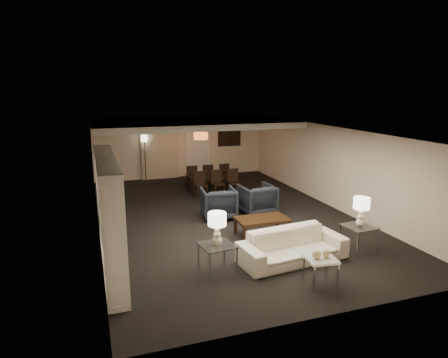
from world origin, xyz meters
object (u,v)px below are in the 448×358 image
coffee_table (262,227)px  vase_blue (114,239)px  chair_nl (201,185)px  sofa (293,246)px  pendant_light (201,136)px  floor_lamp (145,158)px  floor_speaker (111,214)px  chair_fm (207,176)px  vase_amber (110,201)px  armchair_right (257,199)px  table_lamp_left (217,229)px  dining_table (212,183)px  chair_fr (222,175)px  chair_nm (218,183)px  side_table_right (359,238)px  table_lamp_right (361,212)px  chair_nr (234,182)px  side_table_left (217,259)px  armchair_left (218,203)px  marble_table (320,271)px  television (109,208)px  chair_fl (191,177)px

coffee_table → vase_blue: (-3.70, -2.04, 0.92)m
vase_blue → chair_nl: size_ratio=0.21×
sofa → coffee_table: (0.00, 1.60, -0.11)m
pendant_light → floor_lamp: (-1.82, 1.70, -1.01)m
floor_speaker → chair_fm: bearing=54.8°
pendant_light → vase_amber: size_ratio=3.25×
armchair_right → table_lamp_left: table_lamp_left is taller
coffee_table → dining_table: 4.56m
pendant_light → floor_speaker: 5.62m
armchair_right → chair_fr: 3.51m
vase_blue → floor_speaker: vase_blue is taller
chair_nm → side_table_right: bearing=-77.5°
coffee_table → table_lamp_right: (1.70, -1.60, 0.70)m
chair_nr → chair_nm: bearing=-176.7°
side_table_right → table_lamp_right: (0.00, 0.00, 0.63)m
side_table_right → side_table_left: bearing=180.0°
pendant_light → vase_blue: 8.23m
pendant_light → dining_table: size_ratio=0.31×
dining_table → floor_lamp: (-2.02, 2.46, 0.61)m
side_table_left → chair_fm: (1.81, 6.81, 0.14)m
floor_speaker → dining_table: floor_speaker is taller
floor_lamp → armchair_left: bearing=-76.1°
chair_fm → sofa: bearing=94.2°
armchair_right → marble_table: armchair_right is taller
television → vase_amber: vase_amber is taller
chair_nl → table_lamp_right: bearing=-68.6°
side_table_left → chair_nm: 5.80m
marble_table → chair_nm: bearing=89.1°
pendant_light → vase_amber: pendant_light is taller
floor_speaker → chair_fl: (3.09, 4.09, -0.16)m
chair_nm → chair_fm: (0.00, 1.30, 0.00)m
side_table_right → chair_nr: 5.60m
chair_nl → floor_lamp: size_ratio=0.49×
sofa → chair_fl: chair_fl is taller
side_table_right → chair_nl: 5.93m
chair_fl → television: bearing=65.8°
sofa → chair_nm: bearing=82.8°
pendant_light → chair_fl: bearing=-165.5°
floor_lamp → pendant_light: bearing=-43.0°
coffee_table → chair_fl: size_ratio=1.45×
marble_table → vase_blue: (-3.70, 0.66, 0.88)m
table_lamp_left → armchair_right: bearing=55.1°
floor_lamp → side_table_left: bearing=-88.6°
side_table_right → armchair_right: bearing=108.4°
vase_blue → chair_nr: 7.44m
coffee_table → table_lamp_left: table_lamp_left is taller
coffee_table → marble_table: bearing=-90.0°
coffee_table → pendant_light: bearing=91.0°
chair_fr → television: bearing=45.5°
floor_speaker → chair_fm: 5.51m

